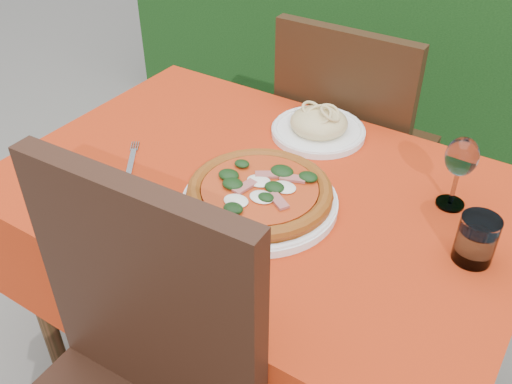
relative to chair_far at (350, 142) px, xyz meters
The scene contains 8 objects.
ground 0.81m from the chair_far, 88.69° to the right, with size 60.00×60.00×0.00m, color #66615C.
dining_table 0.58m from the chair_far, 88.69° to the right, with size 1.26×0.86×0.75m.
chair_far is the anchor object (origin of this frame).
pizza_plate 0.69m from the chair_far, 85.19° to the right, with size 0.38×0.38×0.07m.
pasta_plate 0.36m from the chair_far, 86.42° to the right, with size 0.26×0.26×0.07m.
water_glass 0.80m from the chair_far, 47.08° to the right, with size 0.08×0.08×0.11m.
wine_glass 0.67m from the chair_far, 43.42° to the right, with size 0.07×0.07×0.18m.
fork 0.78m from the chair_far, 114.62° to the right, with size 0.02×0.19×0.01m, color silver.
Camera 1 is at (0.60, -0.95, 1.57)m, focal length 40.00 mm.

